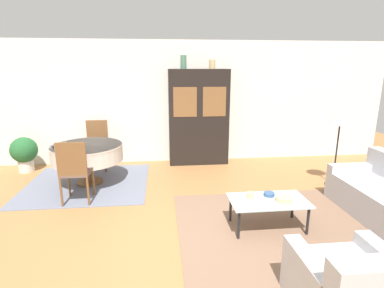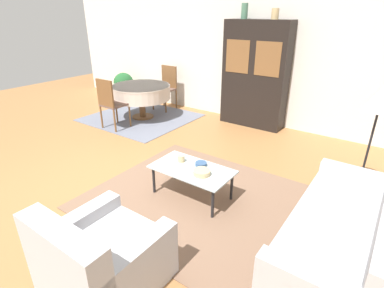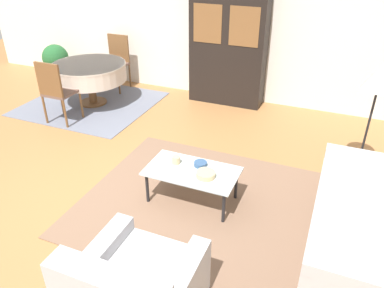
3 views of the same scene
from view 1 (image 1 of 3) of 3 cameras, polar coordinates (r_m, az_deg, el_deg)
name	(u,v)px [view 1 (image 1 of 3)]	position (r m, az deg, el deg)	size (l,w,h in m)	color
ground_plane	(188,250)	(3.79, -0.83, -19.59)	(14.00, 14.00, 0.00)	#9E6B3D
wall_back	(173,103)	(6.81, -3.68, 7.87)	(10.00, 0.06, 2.70)	silver
area_rug	(277,228)	(4.38, 15.89, -15.06)	(2.69, 2.34, 0.01)	brown
dining_rug	(88,183)	(5.99, -19.23, -7.12)	(2.20, 2.04, 0.01)	slate
coffee_table	(268,203)	(4.18, 14.34, -10.76)	(1.03, 0.57, 0.40)	black
display_cabinet	(199,117)	(6.65, 1.25, 5.09)	(1.31, 0.42, 2.09)	black
dining_table	(87,153)	(5.83, -19.31, -1.61)	(1.28, 1.28, 0.73)	brown
dining_chair_near	(75,168)	(5.03, -21.47, -4.35)	(0.44, 0.44, 1.02)	brown
dining_chair_far	(97,142)	(6.65, -17.67, 0.39)	(0.44, 0.44, 1.02)	brown
floor_lamp	(340,119)	(5.89, 26.44, 4.26)	(0.38, 0.38, 1.45)	black
cup	(251,195)	(4.14, 11.09, -9.59)	(0.10, 0.10, 0.09)	tan
bowl	(284,199)	(4.17, 17.10, -9.99)	(0.21, 0.21, 0.06)	tan
bowl_small	(269,194)	(4.28, 14.46, -9.24)	(0.15, 0.15, 0.05)	#33517A
vase_tall	(183,62)	(6.53, -1.64, 15.34)	(0.13, 0.13, 0.28)	#4C7A60
vase_short	(212,64)	(6.60, 3.87, 14.91)	(0.13, 0.13, 0.19)	tan
potted_plant	(24,152)	(7.10, -29.33, -1.33)	(0.53, 0.53, 0.73)	beige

